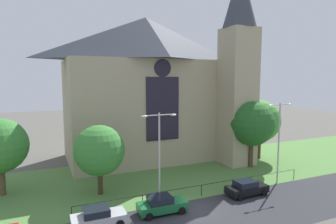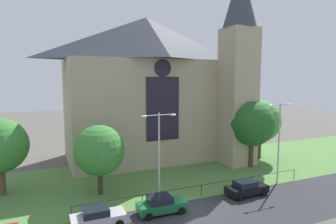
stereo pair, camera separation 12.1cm
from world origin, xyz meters
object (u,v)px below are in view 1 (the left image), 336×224
object	(u,v)px
church_building	(153,87)
parked_car_silver	(98,217)
tree_left_far	(0,146)
tree_right_far	(259,121)
streetlamp_near	(159,147)
tree_left_near	(99,151)
parked_car_black	(246,188)
tree_right_near	(252,124)
parked_car_green	(162,205)
streetlamp_far	(279,133)

from	to	relation	value
church_building	parked_car_silver	bearing A→B (deg)	-123.12
tree_left_far	tree_right_far	distance (m)	32.46
streetlamp_near	tree_right_far	bearing A→B (deg)	24.69
church_building	tree_left_near	world-z (taller)	church_building
parked_car_silver	parked_car_black	distance (m)	14.64
parked_car_black	tree_right_near	bearing A→B (deg)	47.50
tree_right_near	parked_car_green	world-z (taller)	tree_right_near
tree_left_far	streetlamp_near	distance (m)	15.85
parked_car_green	parked_car_black	bearing A→B (deg)	3.00
parked_car_green	streetlamp_far	bearing A→B (deg)	8.51
tree_right_near	tree_left_near	xyz separation A→B (m)	(-19.78, -1.26, -1.24)
tree_right_near	streetlamp_near	bearing A→B (deg)	-159.06
church_building	parked_car_green	distance (m)	20.41
tree_left_far	streetlamp_far	world-z (taller)	streetlamp_far
tree_right_far	parked_car_silver	size ratio (longest dim) A/B	2.00
streetlamp_far	church_building	bearing A→B (deg)	120.01
parked_car_silver	parked_car_green	xyz separation A→B (m)	(5.44, 0.13, 0.00)
tree_left_far	parked_car_silver	distance (m)	13.36
tree_right_near	streetlamp_far	xyz separation A→B (m)	(-1.10, -5.84, -0.10)
tree_left_far	tree_left_near	size ratio (longest dim) A/B	1.10
church_building	parked_car_black	world-z (taller)	church_building
tree_right_far	streetlamp_near	distance (m)	20.91
tree_left_near	streetlamp_far	world-z (taller)	streetlamp_far
parked_car_silver	parked_car_black	size ratio (longest dim) A/B	1.00
church_building	streetlamp_near	xyz separation A→B (m)	(-5.29, -15.37, -4.89)
parked_car_silver	parked_car_green	bearing A→B (deg)	2.35
streetlamp_far	parked_car_black	xyz separation A→B (m)	(-5.47, -1.53, -4.86)
tree_left_near	parked_car_black	distance (m)	15.02
tree_left_far	parked_car_black	world-z (taller)	tree_left_far
tree_left_far	tree_right_near	size ratio (longest dim) A/B	0.89
tree_left_near	parked_car_silver	world-z (taller)	tree_left_near
tree_right_far	parked_car_green	world-z (taller)	tree_right_far
parked_car_green	tree_left_far	bearing A→B (deg)	143.89
tree_right_near	parked_car_green	distance (m)	18.18
streetlamp_near	parked_car_black	size ratio (longest dim) A/B	2.01
streetlamp_far	parked_car_silver	world-z (taller)	streetlamp_far
church_building	parked_car_green	size ratio (longest dim) A/B	6.11
tree_left_near	tree_left_far	bearing A→B (deg)	157.07
church_building	tree_right_far	world-z (taller)	church_building
tree_right_far	parked_car_black	distance (m)	15.29
streetlamp_near	streetlamp_far	size ratio (longest dim) A/B	0.95
tree_right_far	streetlamp_far	bearing A→B (deg)	-118.98
church_building	parked_car_green	bearing A→B (deg)	-108.73
church_building	parked_car_black	size ratio (longest dim) A/B	6.16
tree_left_far	parked_car_black	size ratio (longest dim) A/B	1.81
parked_car_green	parked_car_black	xyz separation A→B (m)	(9.19, 0.19, 0.00)
tree_right_far	parked_car_green	distance (m)	22.63
tree_right_far	tree_left_near	world-z (taller)	tree_right_far
tree_right_far	tree_left_near	xyz separation A→B (m)	(-23.51, -4.16, -0.98)
tree_left_far	parked_car_silver	world-z (taller)	tree_left_far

